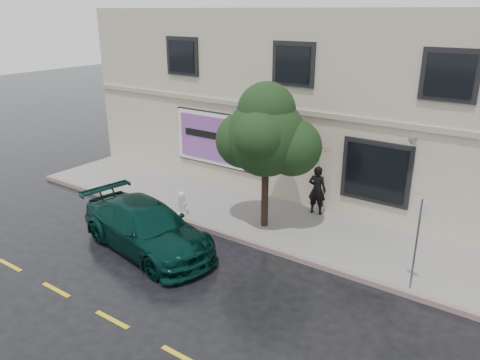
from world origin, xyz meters
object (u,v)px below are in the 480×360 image
Objects in this scene: car at (147,227)px; street_tree at (266,137)px; pedestrian at (317,190)px; fire_hydrant at (182,203)px.

street_tree is (2.19, 3.22, 2.45)m from car.
pedestrian is at bearing -21.22° from car.
car reaches higher than fire_hydrant.
fire_hydrant is (-0.64, 2.30, -0.17)m from car.
fire_hydrant is at bearing -162.04° from street_tree.
street_tree reaches higher than pedestrian.
pedestrian is 3.02m from street_tree.
car is 1.17× the size of street_tree.
car is 5.90× the size of fire_hydrant.
pedestrian is 0.41× the size of street_tree.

